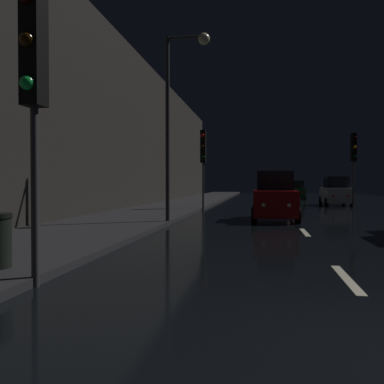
# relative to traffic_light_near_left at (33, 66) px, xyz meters

# --- Properties ---
(ground) EXTENTS (26.46, 84.00, 0.02)m
(ground) POSITION_rel_traffic_light_near_left_xyz_m (4.83, 22.84, -3.38)
(ground) COLOR black
(sidewalk_left) EXTENTS (4.40, 84.00, 0.15)m
(sidewalk_left) POSITION_rel_traffic_light_near_left_xyz_m (-2.20, 22.84, -3.30)
(sidewalk_left) COLOR #28282B
(sidewalk_left) RESTS_ON ground
(building_facade_left) EXTENTS (0.80, 63.00, 9.98)m
(building_facade_left) POSITION_rel_traffic_light_near_left_xyz_m (-4.80, 19.34, 1.62)
(building_facade_left) COLOR #2D2B28
(building_facade_left) RESTS_ON ground
(lane_centerline) EXTENTS (0.16, 32.17, 0.01)m
(lane_centerline) POSITION_rel_traffic_light_near_left_xyz_m (4.83, 15.83, -3.37)
(lane_centerline) COLOR beige
(lane_centerline) RESTS_ON ground
(traffic_light_near_left) EXTENTS (0.32, 0.46, 4.67)m
(traffic_light_near_left) POSITION_rel_traffic_light_near_left_xyz_m (0.00, 0.00, 0.00)
(traffic_light_near_left) COLOR #38383A
(traffic_light_near_left) RESTS_ON ground
(traffic_light_far_left) EXTENTS (0.32, 0.47, 4.69)m
(traffic_light_far_left) POSITION_rel_traffic_light_near_left_xyz_m (0.10, 18.50, 0.02)
(traffic_light_far_left) COLOR #38383A
(traffic_light_far_left) RESTS_ON ground
(traffic_light_far_right) EXTENTS (0.38, 0.48, 4.96)m
(traffic_light_far_right) POSITION_rel_traffic_light_near_left_xyz_m (9.56, 23.76, 0.24)
(traffic_light_far_right) COLOR #38383A
(traffic_light_far_right) RESTS_ON ground
(streetlamp_overhead) EXTENTS (1.70, 0.44, 7.23)m
(streetlamp_overhead) POSITION_rel_traffic_light_near_left_xyz_m (0.36, 9.84, 1.41)
(streetlamp_overhead) COLOR #2D2D30
(streetlamp_overhead) RESTS_ON ground
(car_approaching_headlights) EXTENTS (1.93, 4.19, 2.11)m
(car_approaching_headlights) POSITION_rel_traffic_light_near_left_xyz_m (4.02, 12.65, -2.41)
(car_approaching_headlights) COLOR maroon
(car_approaching_headlights) RESTS_ON ground
(car_parked_right_far) EXTENTS (1.90, 4.11, 2.07)m
(car_parked_right_far) POSITION_rel_traffic_light_near_left_xyz_m (8.76, 25.74, -2.43)
(car_parked_right_far) COLOR silver
(car_parked_right_far) RESTS_ON ground
(car_distant_taillights) EXTENTS (1.71, 3.70, 1.87)m
(car_distant_taillights) POSITION_rel_traffic_light_near_left_xyz_m (6.99, 38.19, -2.52)
(car_distant_taillights) COLOR #0F3819
(car_distant_taillights) RESTS_ON ground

